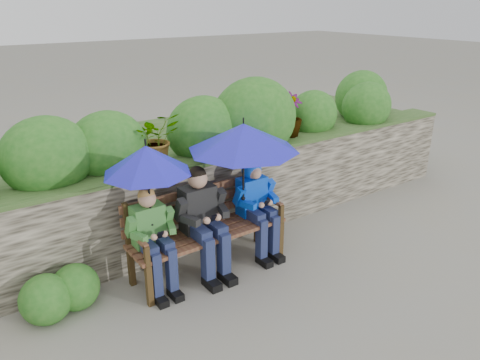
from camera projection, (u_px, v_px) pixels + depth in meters
ground at (245, 266)px, 4.99m from camera, size 60.00×60.00×0.00m
garden_backdrop at (167, 169)px, 5.93m from camera, size 8.00×2.88×1.89m
park_bench at (205, 224)px, 4.80m from camera, size 1.66×0.49×0.88m
boy_left at (153, 235)px, 4.39m from camera, size 0.45×0.52×1.04m
boy_middle at (203, 217)px, 4.66m from camera, size 0.52×0.61×1.14m
boy_right at (256, 200)px, 5.03m from camera, size 0.47×0.57×1.07m
umbrella_left at (147, 160)px, 4.14m from camera, size 0.81×0.81×0.85m
umbrella_right at (243, 137)px, 4.65m from camera, size 1.14×1.14×0.88m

